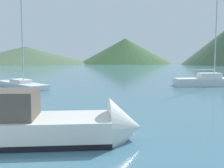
% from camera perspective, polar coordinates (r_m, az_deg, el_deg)
% --- Properties ---
extents(motorboat_near, '(8.14, 4.69, 2.55)m').
position_cam_1_polar(motorboat_near, '(10.56, -14.61, -8.33)').
color(motorboat_near, white).
rests_on(motorboat_near, ground_plane).
extents(sailboat_inner, '(7.80, 6.13, 11.10)m').
position_cam_1_polar(sailboat_inner, '(29.40, -18.01, 0.13)').
color(sailboat_inner, white).
rests_on(sailboat_inner, ground_plane).
extents(sailboat_middle, '(7.55, 4.36, 9.29)m').
position_cam_1_polar(sailboat_middle, '(31.22, 19.14, 0.65)').
color(sailboat_middle, white).
rests_on(sailboat_middle, ground_plane).
extents(hill_west, '(54.52, 54.52, 7.13)m').
position_cam_1_polar(hill_west, '(122.12, -17.20, 5.63)').
color(hill_west, '#4C6647').
rests_on(hill_west, ground_plane).
extents(hill_central, '(39.30, 39.30, 10.62)m').
position_cam_1_polar(hill_central, '(119.59, 2.70, 6.72)').
color(hill_central, '#3D6038').
rests_on(hill_central, ground_plane).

